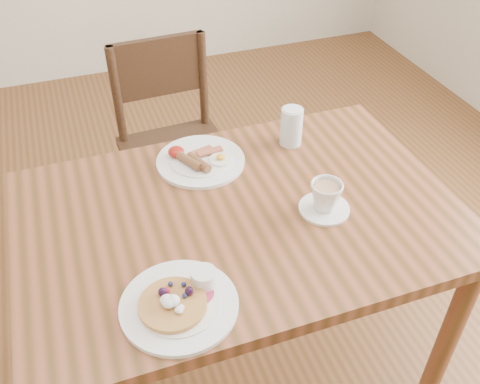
{
  "coord_description": "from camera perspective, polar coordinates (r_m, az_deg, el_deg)",
  "views": [
    {
      "loc": [
        -0.37,
        -1.03,
        1.72
      ],
      "look_at": [
        0.0,
        0.0,
        0.82
      ],
      "focal_mm": 40.0,
      "sensor_mm": 36.0,
      "label": 1
    }
  ],
  "objects": [
    {
      "name": "water_glass",
      "position": [
        1.7,
        5.5,
        6.96
      ],
      "size": [
        0.07,
        0.07,
        0.12
      ],
      "primitive_type": "cylinder",
      "color": "silver",
      "rests_on": "dining_table"
    },
    {
      "name": "teacup_saucer",
      "position": [
        1.46,
        9.1,
        -0.66
      ],
      "size": [
        0.14,
        0.14,
        0.09
      ],
      "color": "white",
      "rests_on": "dining_table"
    },
    {
      "name": "ground",
      "position": [
        2.04,
        0.0,
        -18.1
      ],
      "size": [
        5.0,
        5.0,
        0.0
      ],
      "primitive_type": "plane",
      "color": "brown",
      "rests_on": "ground"
    },
    {
      "name": "dining_table",
      "position": [
        1.53,
        0.0,
        -4.89
      ],
      "size": [
        1.2,
        0.8,
        0.75
      ],
      "color": "brown",
      "rests_on": "ground"
    },
    {
      "name": "breakfast_plate",
      "position": [
        1.63,
        -4.36,
        3.42
      ],
      "size": [
        0.27,
        0.27,
        0.04
      ],
      "color": "white",
      "rests_on": "dining_table"
    },
    {
      "name": "pancake_plate",
      "position": [
        1.24,
        -6.37,
        -11.55
      ],
      "size": [
        0.27,
        0.27,
        0.06
      ],
      "color": "white",
      "rests_on": "dining_table"
    },
    {
      "name": "chair_far",
      "position": [
        2.21,
        -7.11,
        5.41
      ],
      "size": [
        0.44,
        0.44,
        0.88
      ],
      "rotation": [
        0.0,
        0.0,
        3.19
      ],
      "color": "#3C2416",
      "rests_on": "ground"
    }
  ]
}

